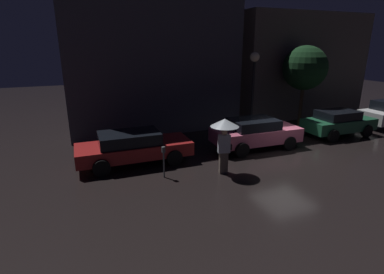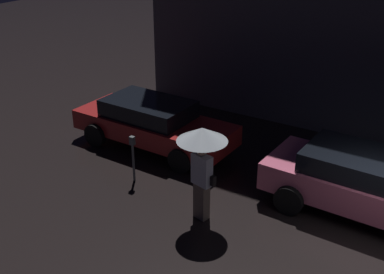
{
  "view_description": "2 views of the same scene",
  "coord_description": "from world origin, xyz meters",
  "views": [
    {
      "loc": [
        -9.05,
        -10.28,
        4.81
      ],
      "look_at": [
        -4.73,
        0.16,
        1.31
      ],
      "focal_mm": 28.0,
      "sensor_mm": 36.0,
      "label": 1
    },
    {
      "loc": [
        0.73,
        -8.44,
        6.18
      ],
      "look_at": [
        -4.73,
        0.32,
        1.29
      ],
      "focal_mm": 45.0,
      "sensor_mm": 36.0,
      "label": 2
    }
  ],
  "objects": [
    {
      "name": "parking_meter",
      "position": [
        -6.06,
        -0.3,
        0.76
      ],
      "size": [
        0.12,
        0.1,
        1.22
      ],
      "color": "#4C5154",
      "rests_on": "ground"
    },
    {
      "name": "parked_car_pink",
      "position": [
        -0.98,
        1.29,
        0.77
      ],
      "size": [
        4.25,
        2.02,
        1.44
      ],
      "rotation": [
        0.0,
        0.0,
        -0.04
      ],
      "color": "#DB6684",
      "rests_on": "ground"
    },
    {
      "name": "parked_car_red",
      "position": [
        -6.81,
        1.55,
        0.73
      ],
      "size": [
        4.74,
        1.97,
        1.37
      ],
      "rotation": [
        0.0,
        0.0,
        -0.03
      ],
      "color": "maroon",
      "rests_on": "ground"
    },
    {
      "name": "pedestrian_with_umbrella",
      "position": [
        -3.8,
        -0.78,
        1.7
      ],
      "size": [
        1.07,
        1.07,
        2.18
      ],
      "rotation": [
        0.0,
        0.0,
        2.9
      ],
      "color": "#66564C",
      "rests_on": "ground"
    }
  ]
}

